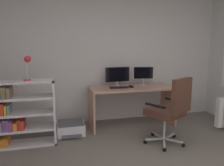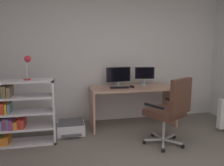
{
  "view_description": "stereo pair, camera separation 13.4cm",
  "coord_description": "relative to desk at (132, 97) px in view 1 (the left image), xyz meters",
  "views": [
    {
      "loc": [
        -1.08,
        -1.78,
        1.51
      ],
      "look_at": [
        -0.17,
        1.82,
        0.89
      ],
      "focal_mm": 35.51,
      "sensor_mm": 36.0,
      "label": 1
    },
    {
      "loc": [
        -0.95,
        -1.81,
        1.51
      ],
      "look_at": [
        -0.17,
        1.82,
        0.89
      ],
      "focal_mm": 35.51,
      "sensor_mm": 36.0,
      "label": 2
    }
  ],
  "objects": [
    {
      "name": "office_chair",
      "position": [
        0.27,
        -0.99,
        0.03
      ],
      "size": [
        0.66,
        0.7,
        1.06
      ],
      "color": "#B7BABC",
      "rests_on": "ground"
    },
    {
      "name": "printer",
      "position": [
        -1.17,
        -0.17,
        -0.45
      ],
      "size": [
        0.46,
        0.5,
        0.21
      ],
      "color": "silver",
      "rests_on": "ground"
    },
    {
      "name": "bookshelf",
      "position": [
        -1.97,
        -0.43,
        -0.06
      ],
      "size": [
        0.92,
        0.33,
        1.0
      ],
      "color": "silver",
      "rests_on": "ground"
    },
    {
      "name": "desk",
      "position": [
        0.0,
        0.0,
        0.0
      ],
      "size": [
        1.59,
        0.66,
        0.75
      ],
      "color": "tan",
      "rests_on": "ground"
    },
    {
      "name": "monitor_secondary",
      "position": [
        0.28,
        0.14,
        0.41
      ],
      "size": [
        0.41,
        0.18,
        0.37
      ],
      "color": "#B2B5B7",
      "rests_on": "desk"
    },
    {
      "name": "wall_back",
      "position": [
        -0.3,
        0.46,
        0.8
      ],
      "size": [
        4.55,
        0.1,
        2.71
      ],
      "primitive_type": "cube",
      "color": "silver",
      "rests_on": "ground"
    },
    {
      "name": "desk_lamp",
      "position": [
        -1.78,
        -0.43,
        0.71
      ],
      "size": [
        0.13,
        0.11,
        0.37
      ],
      "color": "red",
      "rests_on": "bookshelf"
    },
    {
      "name": "monitor_main",
      "position": [
        -0.24,
        0.14,
        0.4
      ],
      "size": [
        0.48,
        0.18,
        0.37
      ],
      "color": "#B2B5B7",
      "rests_on": "desk"
    },
    {
      "name": "keyboard",
      "position": [
        -0.27,
        -0.06,
        0.2
      ],
      "size": [
        0.35,
        0.15,
        0.02
      ],
      "primitive_type": "cube",
      "rotation": [
        0.0,
        0.0,
        -0.06
      ],
      "color": "black",
      "rests_on": "desk"
    },
    {
      "name": "computer_mouse",
      "position": [
        -0.03,
        -0.05,
        0.21
      ],
      "size": [
        0.07,
        0.1,
        0.03
      ],
      "primitive_type": "cube",
      "rotation": [
        0.0,
        0.0,
        0.06
      ],
      "color": "black",
      "rests_on": "desk"
    }
  ]
}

